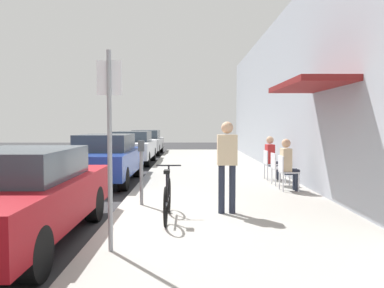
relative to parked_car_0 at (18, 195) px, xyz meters
name	(u,v)px	position (x,y,z in m)	size (l,w,h in m)	color
ground_plane	(112,220)	(1.10, 1.40, -0.73)	(60.00, 60.00, 0.00)	#2D2D30
sidewalk_slab	(224,197)	(3.35, 3.40, -0.67)	(4.50, 32.00, 0.12)	#9E9B93
building_facade	(327,83)	(5.75, 3.39, 2.01)	(1.40, 32.00, 5.48)	#999EA8
parked_car_0	(18,195)	(0.00, 0.00, 0.00)	(1.80, 4.40, 1.40)	maroon
parked_car_1	(105,158)	(0.00, 5.92, 0.02)	(1.80, 4.40, 1.46)	navy
parked_car_2	(133,147)	(0.00, 11.65, 0.02)	(1.80, 4.40, 1.45)	silver
parked_car_3	(146,142)	(0.00, 17.16, 0.00)	(1.80, 4.40, 1.41)	#B7B7BC
parking_meter	(141,168)	(1.55, 2.21, 0.16)	(0.12, 0.10, 1.32)	slate
street_sign	(110,135)	(1.50, -0.68, 0.91)	(0.32, 0.06, 2.60)	gray
bicycle_0	(167,199)	(2.15, 0.99, -0.25)	(0.46, 1.71, 0.90)	black
cafe_chair_0	(286,170)	(4.93, 3.88, -0.11)	(0.45, 0.45, 0.87)	silver
seated_patron_0	(288,163)	(4.99, 3.88, 0.08)	(0.43, 0.36, 1.29)	#232838
cafe_chair_1	(278,167)	(4.93, 4.74, -0.11)	(0.46, 0.46, 0.87)	silver
cafe_chair_2	(270,163)	(4.93, 5.79, -0.11)	(0.46, 0.46, 0.87)	silver
seated_patron_2	(272,156)	(4.99, 5.80, 0.08)	(0.44, 0.37, 1.29)	#232838
pedestrian_standing	(227,160)	(3.23, 1.44, 0.39)	(0.36, 0.22, 1.70)	#232838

